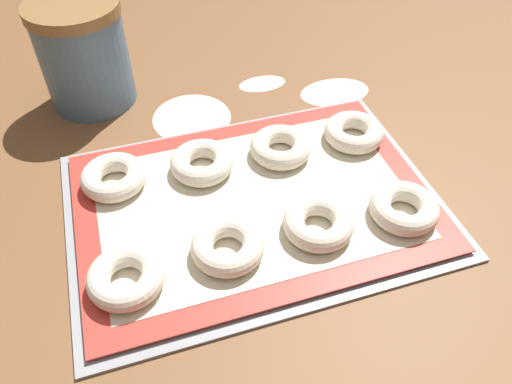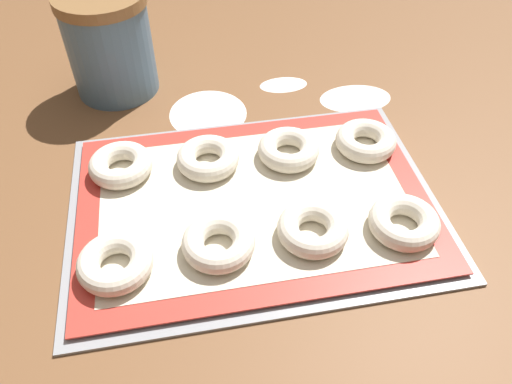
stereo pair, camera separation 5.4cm
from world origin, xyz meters
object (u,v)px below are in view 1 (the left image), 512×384
object	(u,v)px
bagel_back_far_left	(114,177)
bagel_back_mid_right	(281,147)
baking_tray	(256,203)
bagel_back_far_right	(354,132)
bagel_front_far_left	(126,277)
bagel_back_mid_left	(202,163)
flour_canister	(84,54)
bagel_front_mid_left	(228,246)
bagel_front_mid_right	(318,223)
bagel_front_far_right	(404,208)

from	to	relation	value
bagel_back_far_left	bagel_back_mid_right	distance (m)	0.22
baking_tray	bagel_back_far_right	world-z (taller)	bagel_back_far_right
bagel_back_far_left	bagel_front_far_left	bearing A→B (deg)	-91.77
bagel_back_mid_left	flour_canister	xyz separation A→B (m)	(-0.12, 0.22, 0.05)
bagel_front_mid_left	flour_canister	bearing A→B (deg)	107.55
bagel_front_mid_right	bagel_front_far_left	bearing A→B (deg)	-177.96
bagel_front_mid_right	flour_canister	size ratio (longest dim) A/B	0.53
baking_tray	bagel_back_mid_left	size ratio (longest dim) A/B	5.53
bagel_front_far_left	bagel_front_mid_left	world-z (taller)	same
flour_canister	bagel_front_mid_right	bearing A→B (deg)	-58.46
bagel_front_far_right	bagel_back_mid_left	world-z (taller)	same
bagel_front_far_left	bagel_back_mid_left	bearing A→B (deg)	52.01
bagel_back_mid_right	flour_canister	xyz separation A→B (m)	(-0.23, 0.22, 0.05)
bagel_front_far_right	flour_canister	size ratio (longest dim) A/B	0.53
bagel_back_mid_left	flour_canister	size ratio (longest dim) A/B	0.53
bagel_front_far_right	bagel_back_far_left	size ratio (longest dim) A/B	1.00
bagel_front_far_right	bagel_back_far_left	world-z (taller)	same
bagel_front_far_left	bagel_back_mid_left	world-z (taller)	same
bagel_front_far_left	bagel_back_far_left	xyz separation A→B (m)	(0.00, 0.16, 0.00)
bagel_front_far_right	bagel_back_mid_right	world-z (taller)	same
bagel_back_mid_right	bagel_front_far_left	bearing A→B (deg)	-146.69
bagel_back_mid_right	flour_canister	distance (m)	0.32
bagel_back_far_left	flour_canister	xyz separation A→B (m)	(-0.01, 0.22, 0.05)
bagel_back_far_right	flour_canister	bearing A→B (deg)	146.02
baking_tray	bagel_front_far_right	bearing A→B (deg)	-26.30
baking_tray	bagel_front_mid_right	distance (m)	0.09
bagel_back_far_left	bagel_back_far_right	world-z (taller)	same
bagel_front_mid_left	bagel_back_far_left	world-z (taller)	same
bagel_front_far_right	bagel_back_far_right	distance (m)	0.15
bagel_back_mid_right	flour_canister	world-z (taller)	flour_canister
bagel_back_far_left	flour_canister	distance (m)	0.22
bagel_front_far_right	bagel_front_mid_left	bearing A→B (deg)	177.64
bagel_back_far_right	bagel_front_far_right	bearing A→B (deg)	-91.96
bagel_back_far_left	flour_canister	world-z (taller)	flour_canister
bagel_front_far_right	flour_canister	bearing A→B (deg)	131.44
baking_tray	bagel_back_far_right	xyz separation A→B (m)	(0.16, 0.07, 0.02)
bagel_front_far_right	bagel_back_mid_right	size ratio (longest dim) A/B	1.00
bagel_back_mid_right	bagel_back_far_right	size ratio (longest dim) A/B	1.00
bagel_front_mid_right	bagel_back_mid_right	bearing A→B (deg)	88.43
bagel_back_mid_right	bagel_back_mid_left	bearing A→B (deg)	178.87
baking_tray	bagel_back_mid_right	distance (m)	0.09
baking_tray	bagel_front_far_left	size ratio (longest dim) A/B	5.53
bagel_back_mid_left	bagel_back_mid_right	xyz separation A→B (m)	(0.11, -0.00, 0.00)
bagel_back_far_right	flour_canister	size ratio (longest dim) A/B	0.53
bagel_front_mid_left	bagel_front_mid_right	world-z (taller)	same
bagel_back_mid_right	flour_canister	size ratio (longest dim) A/B	0.53
flour_canister	bagel_front_far_left	bearing A→B (deg)	-89.56
baking_tray	bagel_front_mid_left	size ratio (longest dim) A/B	5.53
bagel_back_mid_right	baking_tray	bearing A→B (deg)	-129.02
bagel_front_far_right	bagel_back_mid_right	xyz separation A→B (m)	(-0.10, 0.15, 0.00)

